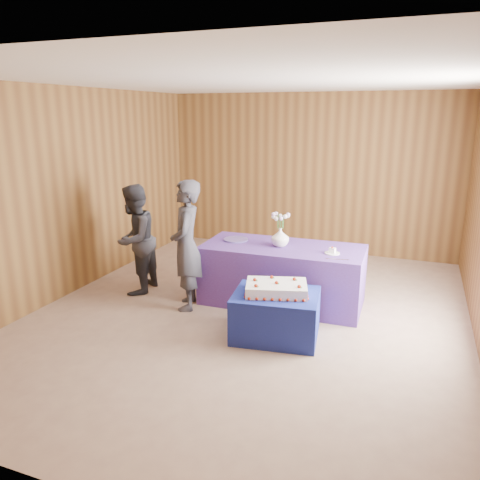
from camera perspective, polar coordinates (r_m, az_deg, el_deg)
The scene contains 13 objects.
ground at distance 5.76m, azimuth 1.14°, elevation -9.00°, with size 6.00×6.00×0.00m, color gray.
room_shell at distance 5.28m, azimuth 1.24°, elevation 9.15°, with size 5.04×6.04×2.72m.
cake_table at distance 5.13m, azimuth 4.38°, elevation -9.13°, with size 0.90×0.70×0.50m, color #1B2399.
serving_table at distance 5.98m, azimuth 5.18°, elevation -4.22°, with size 2.00×0.90×0.75m, color #523593.
sheet_cake at distance 5.02m, azimuth 4.46°, elevation -5.88°, with size 0.77×0.62×0.16m.
vase at distance 5.84m, azimuth 4.92°, elevation 0.34°, with size 0.22×0.22×0.23m, color white.
flower_spray at distance 5.78m, azimuth 4.98°, elevation 2.91°, with size 0.24×0.23×0.18m.
platter at distance 6.11m, azimuth -0.51°, elevation 0.05°, with size 0.32×0.32×0.02m, color #604F9E.
plate at distance 5.65m, azimuth 11.17°, elevation -1.58°, with size 0.18×0.18×0.01m, color silver.
cake_slice at distance 5.64m, azimuth 11.19°, elevation -1.21°, with size 0.08×0.07×0.08m.
knife at distance 5.44m, azimuth 11.76°, elevation -2.31°, with size 0.26×0.02×0.00m, color silver.
guest_left at distance 5.73m, azimuth -6.56°, elevation -0.67°, with size 0.58×0.38×1.60m, color #35353F.
guest_right at distance 6.37m, azimuth -12.71°, elevation 0.05°, with size 0.71×0.56×1.47m, color #31323B.
Camera 1 is at (1.78, -4.94, 2.37)m, focal length 35.00 mm.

